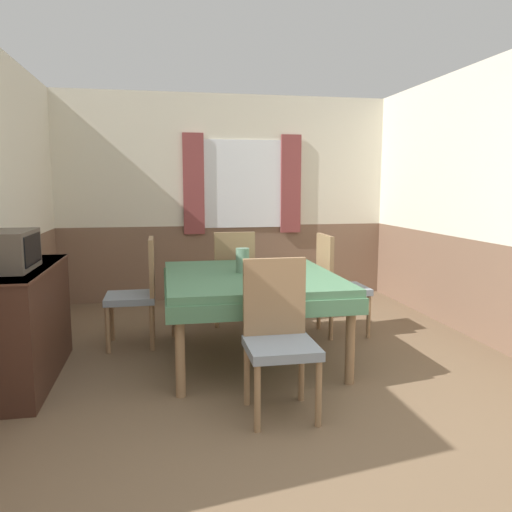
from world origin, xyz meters
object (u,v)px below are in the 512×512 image
object	(u,v)px
chair_right_far	(336,281)
sideboard	(23,323)
chair_head_window	(233,275)
dining_table	(250,285)
chair_head_near	(279,332)
chair_left_far	(138,289)
tv	(12,251)
vase	(243,260)

from	to	relation	value
chair_right_far	sideboard	distance (m)	2.81
chair_head_window	sideboard	bearing A→B (deg)	-144.68
dining_table	chair_head_near	size ratio (longest dim) A/B	1.64
chair_left_far	sideboard	distance (m)	1.08
sideboard	chair_head_window	bearing A→B (deg)	35.32
sideboard	tv	bearing A→B (deg)	-93.84
chair_left_far	chair_head_window	size ratio (longest dim) A/B	1.00
chair_right_far	sideboard	bearing A→B (deg)	-75.40
chair_left_far	chair_head_near	world-z (taller)	same
dining_table	chair_head_near	bearing A→B (deg)	-90.00
dining_table	vase	size ratio (longest dim) A/B	7.79
chair_head_near	dining_table	bearing A→B (deg)	-90.00
dining_table	chair_head_window	size ratio (longest dim) A/B	1.64
dining_table	chair_head_window	world-z (taller)	chair_head_window
sideboard	vase	world-z (taller)	vase
dining_table	tv	xyz separation A→B (m)	(-1.77, -0.33, 0.38)
dining_table	sideboard	world-z (taller)	sideboard
dining_table	chair_left_far	bearing A→B (deg)	151.98
chair_head_near	vase	xyz separation A→B (m)	(-0.05, 1.12, 0.30)
dining_table	vase	xyz separation A→B (m)	(-0.05, 0.08, 0.20)
chair_head_window	vase	world-z (taller)	chair_head_window
chair_right_far	sideboard	xyz separation A→B (m)	(-2.71, -0.71, -0.09)
chair_head_near	tv	world-z (taller)	tv
chair_head_near	tv	distance (m)	1.97
chair_left_far	chair_right_far	world-z (taller)	same
tv	vase	world-z (taller)	tv
dining_table	vase	distance (m)	0.22
chair_head_window	chair_head_near	bearing A→B (deg)	-90.00
vase	sideboard	bearing A→B (deg)	-170.80
chair_head_near	tv	size ratio (longest dim) A/B	1.85
dining_table	chair_head_window	xyz separation A→B (m)	(-0.00, 1.05, -0.10)
dining_table	chair_head_near	xyz separation A→B (m)	(-0.00, -1.05, -0.10)
chair_left_far	tv	distance (m)	1.27
tv	vase	size ratio (longest dim) A/B	2.56
tv	chair_head_near	bearing A→B (deg)	-22.08
vase	tv	bearing A→B (deg)	-166.71
dining_table	chair_head_near	distance (m)	1.05
chair_head_window	vase	distance (m)	1.02
dining_table	sideboard	distance (m)	1.78
chair_head_near	chair_head_window	world-z (taller)	same
chair_head_near	chair_head_window	xyz separation A→B (m)	(-0.00, 2.10, 0.00)
chair_left_far	vase	world-z (taller)	chair_left_far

